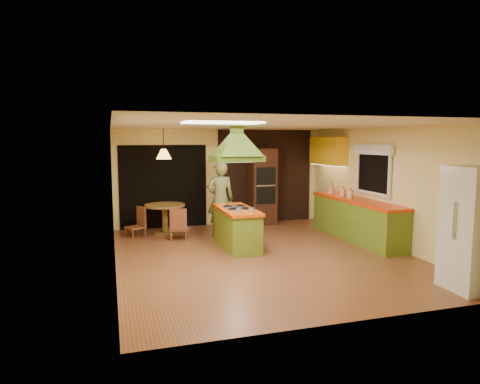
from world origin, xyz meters
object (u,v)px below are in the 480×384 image
object	(u,v)px
canister_large	(331,189)
dining_table	(165,213)
man	(220,199)
wall_oven	(262,186)
refrigerator	(476,229)
kitchen_island	(237,228)

from	to	relation	value
canister_large	dining_table	bearing A→B (deg)	169.12
man	wall_oven	xyz separation A→B (m)	(1.42, 1.09, 0.14)
refrigerator	wall_oven	xyz separation A→B (m)	(-1.28, 5.70, 0.08)
kitchen_island	dining_table	size ratio (longest dim) A/B	1.74
dining_table	canister_large	world-z (taller)	canister_large
man	dining_table	world-z (taller)	man
man	canister_large	distance (m)	2.78
refrigerator	wall_oven	bearing A→B (deg)	105.90
dining_table	kitchen_island	bearing A→B (deg)	-54.42
refrigerator	wall_oven	world-z (taller)	wall_oven
refrigerator	dining_table	distance (m)	6.52
man	refrigerator	xyz separation A→B (m)	(2.70, -4.61, 0.05)
kitchen_island	canister_large	bearing A→B (deg)	20.55
wall_oven	dining_table	distance (m)	2.73
man	wall_oven	size ratio (longest dim) A/B	0.87
refrigerator	canister_large	size ratio (longest dim) A/B	8.50
refrigerator	wall_oven	distance (m)	5.84
canister_large	refrigerator	bearing A→B (deg)	-90.83
refrigerator	man	bearing A→B (deg)	123.62
man	dining_table	size ratio (longest dim) A/B	1.83
kitchen_island	wall_oven	size ratio (longest dim) A/B	0.82
kitchen_island	dining_table	distance (m)	2.16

